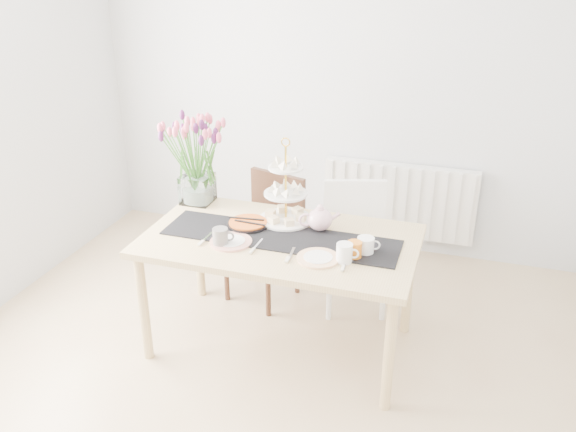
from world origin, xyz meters
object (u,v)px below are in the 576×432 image
(tart_tin, at_px, (248,224))
(chair_brown, at_px, (269,228))
(tulip_vase, at_px, (195,147))
(mug_white, at_px, (344,253))
(mug_grey, at_px, (220,237))
(dining_table, at_px, (280,249))
(mug_orange, at_px, (354,250))
(plate_left, at_px, (231,242))
(radiator, at_px, (399,200))
(cream_jug, at_px, (366,245))
(teapot, at_px, (320,219))
(cake_stand, at_px, (286,201))
(chair_white, at_px, (355,236))
(plate_right, at_px, (318,258))

(tart_tin, bearing_deg, chair_brown, 94.91)
(tulip_vase, bearing_deg, mug_white, -24.44)
(tulip_vase, height_order, mug_grey, tulip_vase)
(dining_table, bearing_deg, mug_white, -21.40)
(tart_tin, height_order, mug_orange, mug_orange)
(plate_left, bearing_deg, radiator, 65.40)
(mug_white, bearing_deg, cream_jug, 48.13)
(teapot, bearing_deg, cream_jug, -56.27)
(mug_white, relative_size, mug_orange, 1.09)
(cake_stand, bearing_deg, mug_orange, -33.33)
(cream_jug, relative_size, mug_white, 0.90)
(plate_left, bearing_deg, dining_table, 30.49)
(cake_stand, distance_m, mug_white, 0.61)
(radiator, relative_size, tulip_vase, 1.72)
(radiator, relative_size, mug_white, 11.26)
(chair_white, bearing_deg, radiator, 60.51)
(dining_table, xyz_separation_m, teapot, (0.20, 0.16, 0.15))
(chair_white, xyz_separation_m, cake_stand, (-0.35, -0.43, 0.39))
(tulip_vase, bearing_deg, dining_table, -26.23)
(mug_grey, xyz_separation_m, mug_white, (0.72, 0.03, 0.00))
(mug_grey, bearing_deg, teapot, 10.06)
(plate_right, bearing_deg, chair_white, 87.52)
(cream_jug, xyz_separation_m, mug_orange, (-0.05, -0.07, 0.00))
(cream_jug, distance_m, mug_grey, 0.82)
(chair_white, xyz_separation_m, mug_orange, (0.15, -0.77, 0.30))
(cream_jug, height_order, plate_right, cream_jug)
(cream_jug, bearing_deg, mug_grey, 178.89)
(chair_brown, distance_m, mug_orange, 1.05)
(chair_white, relative_size, mug_grey, 8.17)
(chair_brown, distance_m, cake_stand, 0.57)
(teapot, distance_m, tart_tin, 0.44)
(tulip_vase, relative_size, mug_grey, 6.59)
(chair_brown, bearing_deg, chair_white, 24.12)
(mug_white, xyz_separation_m, mug_orange, (0.04, 0.06, -0.00))
(mug_grey, bearing_deg, plate_right, -25.14)
(mug_orange, distance_m, plate_right, 0.20)
(teapot, bearing_deg, radiator, 53.01)
(dining_table, bearing_deg, plate_left, -149.51)
(cream_jug, xyz_separation_m, mug_white, (-0.09, -0.13, 0.01))
(cake_stand, bearing_deg, cream_jug, -25.14)
(mug_grey, relative_size, plate_right, 0.44)
(teapot, height_order, mug_grey, teapot)
(plate_left, bearing_deg, teapot, 35.03)
(mug_grey, xyz_separation_m, mug_orange, (0.76, 0.09, -0.00))
(mug_orange, bearing_deg, chair_brown, 88.26)
(dining_table, distance_m, tulip_vase, 0.90)
(cream_jug, bearing_deg, chair_brown, 130.01)
(mug_grey, relative_size, mug_white, 0.99)
(chair_brown, height_order, plate_left, chair_brown)
(mug_grey, distance_m, mug_white, 0.72)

